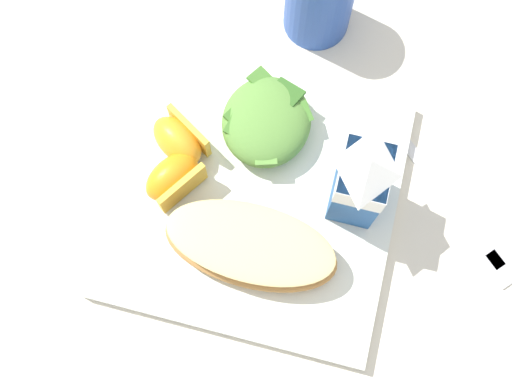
% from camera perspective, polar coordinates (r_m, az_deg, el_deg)
% --- Properties ---
extents(ground, '(3.00, 3.00, 0.00)m').
position_cam_1_polar(ground, '(0.64, 0.00, -0.68)').
color(ground, beige).
extents(white_plate, '(0.28, 0.28, 0.02)m').
position_cam_1_polar(white_plate, '(0.63, 0.00, -0.48)').
color(white_plate, white).
rests_on(white_plate, ground).
extents(cheesy_pizza_bread, '(0.08, 0.17, 0.04)m').
position_cam_1_polar(cheesy_pizza_bread, '(0.59, -0.50, -4.94)').
color(cheesy_pizza_bread, '#B77F42').
rests_on(cheesy_pizza_bread, white_plate).
extents(green_salad_pile, '(0.11, 0.09, 0.04)m').
position_cam_1_polar(green_salad_pile, '(0.63, 0.97, 6.52)').
color(green_salad_pile, '#5B8E3D').
rests_on(green_salad_pile, white_plate).
extents(milk_carton, '(0.06, 0.05, 0.11)m').
position_cam_1_polar(milk_carton, '(0.57, 9.70, 1.16)').
color(milk_carton, '#23569E').
rests_on(milk_carton, white_plate).
extents(orange_wedge_front, '(0.06, 0.07, 0.04)m').
position_cam_1_polar(orange_wedge_front, '(0.63, -7.12, 4.81)').
color(orange_wedge_front, orange).
rests_on(orange_wedge_front, white_plate).
extents(orange_wedge_middle, '(0.07, 0.06, 0.04)m').
position_cam_1_polar(orange_wedge_middle, '(0.61, -7.62, 1.29)').
color(orange_wedge_middle, orange).
rests_on(orange_wedge_middle, white_plate).
extents(metal_fork, '(0.14, 0.15, 0.01)m').
position_cam_1_polar(metal_fork, '(0.67, 18.60, -2.32)').
color(metal_fork, silver).
rests_on(metal_fork, ground).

